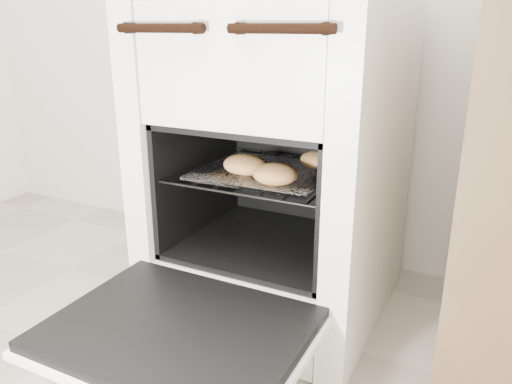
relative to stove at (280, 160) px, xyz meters
The scene contains 5 objects.
stove is the anchor object (origin of this frame).
oven_door 0.56m from the stove, 90.00° to the right, with size 0.54×0.42×0.04m.
oven_rack 0.07m from the stove, 90.00° to the right, with size 0.44×0.42×0.01m.
foil_sheet 0.09m from the stove, 90.00° to the right, with size 0.34×0.30×0.01m, color white.
baked_rolls 0.12m from the stove, 80.77° to the right, with size 0.28×0.30×0.05m.
Camera 1 is at (0.61, -0.06, 0.81)m, focal length 35.00 mm.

